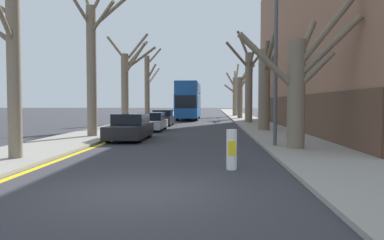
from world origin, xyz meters
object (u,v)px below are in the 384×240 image
at_px(street_tree_right_3, 241,95).
at_px(double_decker_bus, 189,99).
at_px(street_tree_right_2, 248,83).
at_px(traffic_bollard, 232,150).
at_px(street_tree_left_1, 92,61).
at_px(street_tree_right_0, 299,83).
at_px(parked_car_2, 163,118).
at_px(street_tree_left_3, 148,87).
at_px(street_tree_left_2, 127,82).
at_px(street_tree_right_4, 235,93).
at_px(street_tree_left_0, 11,47).
at_px(parked_car_1, 152,122).
at_px(street_tree_right_1, 265,83).
at_px(parked_car_0, 130,128).
at_px(lamp_post, 273,57).

height_order(street_tree_right_3, double_decker_bus, street_tree_right_3).
distance_m(street_tree_right_2, traffic_bollard, 25.63).
height_order(street_tree_left_1, street_tree_right_0, street_tree_left_1).
bearing_deg(parked_car_2, street_tree_left_3, 113.87).
distance_m(parked_car_2, traffic_bollard, 22.17).
relative_size(street_tree_left_2, street_tree_right_3, 1.14).
xyz_separation_m(street_tree_right_2, street_tree_right_4, (-0.04, 20.42, -0.43)).
bearing_deg(street_tree_right_2, street_tree_left_1, -123.22).
distance_m(street_tree_left_0, street_tree_left_2, 16.71).
bearing_deg(street_tree_right_3, street_tree_left_2, -119.02).
height_order(street_tree_left_0, street_tree_left_3, street_tree_left_0).
distance_m(street_tree_left_0, street_tree_right_2, 26.17).
bearing_deg(street_tree_left_3, parked_car_1, -78.78).
bearing_deg(street_tree_right_1, parked_car_0, -140.83).
xyz_separation_m(street_tree_right_2, street_tree_right_3, (0.10, 10.86, -0.92)).
relative_size(street_tree_left_0, street_tree_right_1, 1.31).
bearing_deg(parked_car_2, street_tree_left_0, -96.29).
relative_size(street_tree_left_0, street_tree_left_3, 1.13).
xyz_separation_m(lamp_post, traffic_bollard, (-2.04, -5.41, -3.39)).
bearing_deg(traffic_bollard, street_tree_left_0, 171.38).
bearing_deg(street_tree_right_2, parked_car_1, -129.09).
xyz_separation_m(street_tree_left_2, street_tree_right_2, (10.06, 7.45, 0.34)).
height_order(street_tree_left_1, lamp_post, street_tree_left_1).
distance_m(street_tree_left_0, street_tree_right_0, 10.81).
bearing_deg(street_tree_right_3, street_tree_left_1, -111.25).
bearing_deg(double_decker_bus, traffic_bollard, -84.12).
height_order(street_tree_left_0, street_tree_left_2, street_tree_left_0).
xyz_separation_m(street_tree_left_2, street_tree_right_3, (10.16, 18.31, -0.58)).
bearing_deg(street_tree_right_4, street_tree_right_3, -89.15).
distance_m(double_decker_bus, parked_car_2, 12.32).
distance_m(street_tree_left_1, street_tree_right_2, 18.54).
relative_size(street_tree_right_0, parked_car_2, 1.57).
distance_m(street_tree_right_0, street_tree_right_2, 20.79).
bearing_deg(traffic_bollard, street_tree_right_2, 83.64).
xyz_separation_m(street_tree_left_0, parked_car_0, (2.26, 7.63, -3.16)).
distance_m(street_tree_left_1, street_tree_left_2, 8.09).
relative_size(street_tree_right_2, double_decker_bus, 0.80).
bearing_deg(street_tree_right_1, lamp_post, -95.85).
bearing_deg(double_decker_bus, street_tree_left_0, -96.61).
height_order(street_tree_left_1, double_decker_bus, street_tree_left_1).
bearing_deg(street_tree_right_0, street_tree_right_2, 90.41).
bearing_deg(traffic_bollard, street_tree_left_3, 105.08).
bearing_deg(parked_car_1, traffic_bollard, -72.34).
relative_size(parked_car_1, parked_car_2, 1.14).
bearing_deg(street_tree_right_2, street_tree_left_2, -143.48).
distance_m(double_decker_bus, traffic_bollard, 33.92).
height_order(double_decker_bus, parked_car_0, double_decker_bus).
height_order(double_decker_bus, parked_car_1, double_decker_bus).
distance_m(street_tree_right_1, traffic_bollard, 15.82).
distance_m(street_tree_right_2, street_tree_right_3, 10.90).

